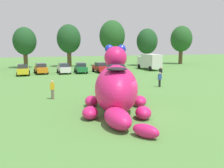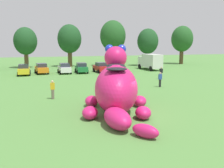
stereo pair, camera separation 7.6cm
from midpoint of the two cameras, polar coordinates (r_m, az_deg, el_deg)
ground_plane at (r=17.85m, az=5.82°, el=-6.90°), size 160.00×160.00×0.00m
giant_inflatable_creature at (r=17.91m, az=1.13°, el=-0.94°), size 5.97×9.82×4.87m
car_yellow at (r=41.60m, az=-19.53°, el=3.12°), size 1.95×4.11×1.72m
car_orange at (r=42.69m, az=-15.83°, el=3.45°), size 2.28×4.26×1.72m
car_white at (r=42.16m, az=-10.84°, el=3.56°), size 2.03×4.15×1.72m
car_green at (r=42.53m, az=-7.00°, el=3.71°), size 2.06×4.16×1.72m
car_red at (r=43.05m, az=-2.54°, el=3.84°), size 2.19×4.23×1.72m
car_silver at (r=44.72m, az=0.86°, el=4.05°), size 1.97×4.11×1.72m
box_truck at (r=47.81m, az=8.81°, el=5.18°), size 2.49×6.46×2.95m
tree_mid_left at (r=53.60m, az=-19.23°, el=9.24°), size 4.62×4.62×8.20m
tree_centre_left at (r=54.25m, az=-9.70°, el=10.13°), size 5.04×5.04×8.95m
tree_centre at (r=55.28m, az=0.24°, el=10.91°), size 5.59×5.59×9.93m
tree_centre_right at (r=56.00m, az=8.25°, el=9.62°), size 4.61×4.61×8.18m
tree_mid_right at (r=62.93m, az=15.84°, el=9.89°), size 5.14×5.14×9.12m
spectator_mid_field at (r=22.91m, az=-13.39°, el=-1.29°), size 0.38×0.26×1.71m
spectator_by_cars at (r=35.47m, az=11.29°, el=2.48°), size 0.38×0.26×1.71m
spectator_wandering at (r=22.44m, az=3.35°, el=-1.27°), size 0.38×0.26×1.71m
spectator_far_side at (r=29.03m, az=11.06°, el=0.99°), size 0.38×0.26×1.71m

